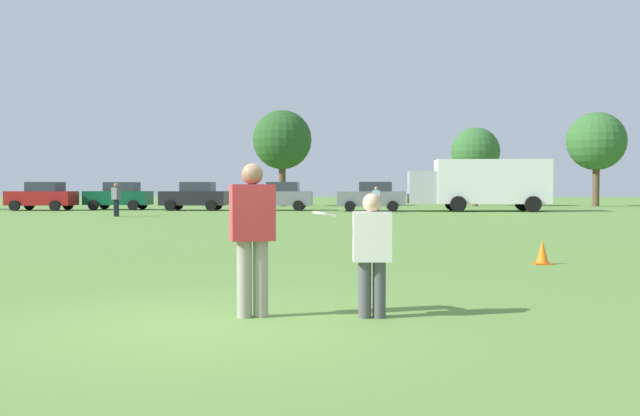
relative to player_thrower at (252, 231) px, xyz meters
name	(u,v)px	position (x,y,z in m)	size (l,w,h in m)	color
ground_plane	(210,325)	(-0.39, -0.50, -1.01)	(199.03, 199.03, 0.00)	#608C3D
player_thrower	(252,231)	(0.00, 0.00, 0.00)	(0.57, 0.43, 1.79)	gray
player_defender	(372,249)	(1.39, 0.05, -0.21)	(0.46, 0.28, 1.45)	#4C4C51
frisbee	(324,214)	(0.83, 0.11, 0.19)	(0.27, 0.27, 0.09)	white
traffic_cone	(542,253)	(4.75, 5.97, -0.78)	(0.32, 0.32, 0.48)	#D8590C
parked_car_mid_left	(42,196)	(-19.51, 36.17, -0.09)	(4.22, 2.25, 1.82)	maroon
parked_car_center	(119,196)	(-15.04, 37.75, -0.09)	(4.22, 2.25, 1.82)	#0C4C2D
parked_car_mid_right	(195,196)	(-9.75, 36.85, -0.09)	(4.22, 2.25, 1.82)	black
parked_car_near_right	(280,196)	(-4.28, 37.21, -0.09)	(4.22, 2.25, 1.82)	slate
parked_car_far_right	(372,196)	(1.60, 36.20, -0.09)	(4.22, 2.25, 1.82)	slate
box_truck	(481,183)	(8.31, 36.28, 0.74)	(8.52, 3.07, 3.18)	white
bystander_sideline_watcher	(116,198)	(-11.45, 27.26, -0.04)	(0.54, 0.50, 1.71)	black
bystander_far_jogger	(376,198)	(1.81, 32.79, -0.15)	(0.42, 0.25, 1.52)	black
tree_west_oak	(282,140)	(-5.31, 46.79, 4.12)	(4.59, 4.59, 7.45)	brown
tree_west_maple	(475,152)	(9.71, 48.17, 3.22)	(3.79, 3.79, 6.15)	brown
tree_center_elm	(596,142)	(18.95, 48.21, 4.00)	(4.48, 4.48, 7.28)	brown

